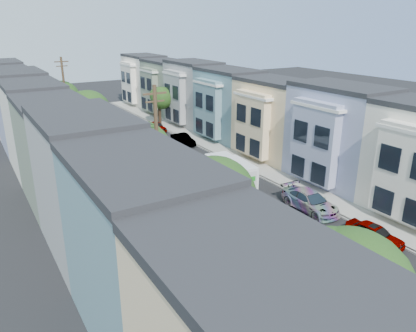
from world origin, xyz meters
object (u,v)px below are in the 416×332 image
(parked_left_c, at_px, (177,214))
(parked_right_d, at_px, (156,127))
(tree_c, at_px, (139,152))
(parked_right_a, at_px, (374,234))
(tree_d, at_px, (88,113))
(lead_sedan, at_px, (186,158))
(utility_pole_near, at_px, (158,160))
(parked_right_b, at_px, (310,201))
(parked_right_c, at_px, (183,140))
(fedex_truck, at_px, (230,173))
(utility_pole_far, at_px, (66,100))
(parked_left_b, at_px, (245,270))
(tree_e, at_px, (61,100))
(tree_b, at_px, (212,200))
(parked_left_d, at_px, (124,170))
(tree_far_r, at_px, (161,98))
(tree_a, at_px, (346,293))

(parked_left_c, distance_m, parked_right_d, 26.87)
(tree_c, xyz_separation_m, parked_right_a, (11.20, -12.57, -4.11))
(tree_d, relative_size, lead_sedan, 1.67)
(lead_sedan, xyz_separation_m, parked_right_d, (3.18, 14.15, -0.12))
(parked_right_d, bearing_deg, tree_d, -146.89)
(utility_pole_near, xyz_separation_m, lead_sedan, (8.02, 11.07, -4.39))
(utility_pole_near, distance_m, parked_right_a, 15.22)
(lead_sedan, bearing_deg, parked_right_b, -85.21)
(tree_c, bearing_deg, parked_right_c, 51.99)
(fedex_truck, height_order, parked_right_a, fedex_truck)
(utility_pole_far, height_order, parked_left_b, utility_pole_far)
(parked_right_c, bearing_deg, parked_right_a, -92.16)
(tree_e, relative_size, parked_right_c, 1.83)
(tree_b, relative_size, parked_right_c, 1.87)
(parked_left_d, xyz_separation_m, parked_right_d, (9.80, 14.12, -0.03))
(tree_far_r, bearing_deg, fedex_truck, -101.54)
(parked_left_c, bearing_deg, tree_b, -106.94)
(utility_pole_near, bearing_deg, tree_c, 90.03)
(utility_pole_far, height_order, parked_left_d, utility_pole_far)
(tree_far_r, bearing_deg, utility_pole_near, -115.43)
(parked_left_c, bearing_deg, parked_left_d, 84.13)
(tree_d, height_order, tree_e, tree_d)
(tree_a, xyz_separation_m, parked_left_d, (1.40, 27.12, -4.08))
(tree_c, height_order, parked_right_d, tree_c)
(tree_far_r, xyz_separation_m, parked_left_c, (-11.79, -27.54, -3.21))
(tree_e, distance_m, parked_left_c, 28.91)
(tree_b, relative_size, parked_left_d, 1.81)
(tree_e, relative_size, utility_pole_near, 0.71)
(utility_pole_near, bearing_deg, parked_right_c, 57.55)
(tree_b, height_order, parked_right_c, tree_b)
(parked_right_b, bearing_deg, tree_d, 121.00)
(tree_c, xyz_separation_m, parked_right_c, (11.20, 14.33, -4.13))
(tree_e, distance_m, fedex_truck, 27.06)
(tree_e, height_order, parked_right_a, tree_e)
(parked_left_b, relative_size, parked_right_c, 1.30)
(utility_pole_far, bearing_deg, utility_pole_near, -90.00)
(tree_b, height_order, utility_pole_far, utility_pole_far)
(tree_c, distance_m, utility_pole_far, 22.72)
(tree_b, bearing_deg, utility_pole_near, 89.98)
(tree_c, bearing_deg, parked_left_b, -83.06)
(tree_far_r, distance_m, parked_right_b, 31.36)
(parked_left_b, bearing_deg, parked_right_d, 68.74)
(tree_c, relative_size, tree_d, 0.94)
(tree_a, relative_size, parked_right_b, 1.42)
(parked_left_d, xyz_separation_m, parked_right_c, (9.80, 6.52, -0.02))
(parked_right_b, bearing_deg, tree_a, -129.83)
(parked_right_a, bearing_deg, parked_right_d, 85.47)
(tree_e, bearing_deg, tree_a, -90.00)
(parked_right_c, bearing_deg, parked_left_b, -112.92)
(parked_left_c, relative_size, parked_left_d, 1.04)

